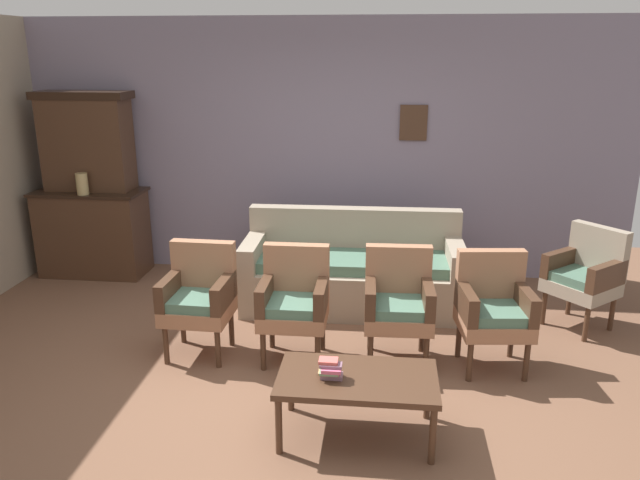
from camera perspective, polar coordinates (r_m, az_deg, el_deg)
The scene contains 13 objects.
ground_plane at distance 4.58m, azimuth -2.74°, elevation -13.94°, with size 7.68×7.68×0.00m, color brown.
wall_back_with_decor at distance 6.61m, azimuth 0.64°, elevation 8.37°, with size 6.40×0.09×2.70m.
side_cabinet at distance 7.14m, azimuth -20.24°, elevation 0.68°, with size 1.16×0.55×0.93m.
cabinet_upper_hutch at distance 7.01m, azimuth -20.79°, elevation 8.60°, with size 0.99×0.38×1.03m.
vase_on_cabinet at distance 6.83m, azimuth -21.18°, elevation 4.87°, with size 0.12×0.12×0.22m, color tan.
floral_couch at distance 5.88m, azimuth 3.05°, elevation -3.11°, with size 2.06×0.83×0.90m.
armchair_by_doorway at distance 5.01m, azimuth -11.13°, elevation -4.99°, with size 0.53×0.51×0.90m.
armchair_near_cabinet at distance 4.84m, azimuth -2.41°, elevation -5.47°, with size 0.52×0.49×0.90m.
armchair_row_middle at distance 4.85m, azimuth 7.26°, elevation -5.58°, with size 0.54×0.51×0.90m.
armchair_near_couch_end at distance 4.89m, azimuth 15.76°, elevation -5.93°, with size 0.57×0.54×0.90m.
wingback_chair_by_fireplace at distance 5.86m, azimuth 23.39°, elevation -2.85°, with size 0.71×0.71×0.90m.
coffee_table at distance 3.95m, azimuth 3.47°, elevation -13.05°, with size 1.00×0.56×0.42m.
book_stack_on_table at distance 3.87m, azimuth 0.96°, elevation -11.89°, with size 0.15×0.12×0.12m.
Camera 1 is at (0.63, -3.87, 2.37)m, focal length 34.54 mm.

